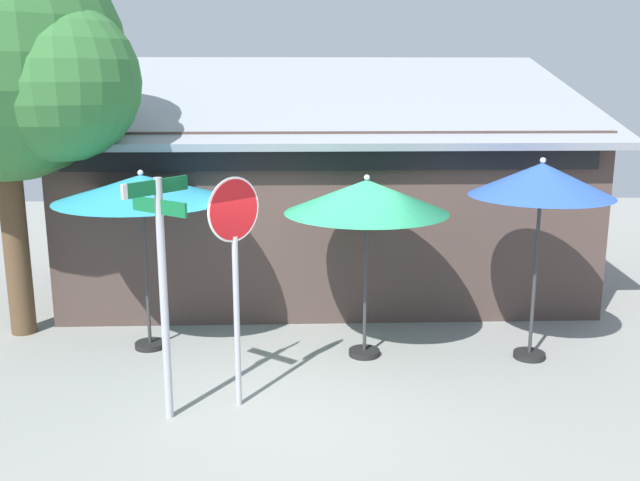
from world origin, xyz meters
name	(u,v)px	position (x,y,z in m)	size (l,w,h in m)	color
ground_plane	(316,385)	(0.00, 0.00, -0.05)	(28.00, 28.00, 0.10)	gray
cafe_building	(325,198)	(0.31, 4.69, 1.62)	(9.26, 5.60, 4.28)	#473833
street_sign_post	(162,274)	(-1.74, -0.93, 1.72)	(0.68, 0.73, 2.80)	#A8AAB2
stop_sign	(235,250)	(-0.95, -0.64, 1.92)	(0.54, 0.54, 2.77)	#A8AAB2
patio_umbrella_teal_left	(141,189)	(-2.39, 1.27, 2.34)	(2.42, 2.42, 2.61)	black
patio_umbrella_forest_green_center	(367,198)	(0.71, 0.86, 2.27)	(2.24, 2.24, 2.58)	black
patio_umbrella_royal_blue_right	(541,182)	(3.02, 0.68, 2.50)	(1.92, 1.92, 2.82)	black
shade_tree	(9,61)	(-4.28, 1.89, 4.07)	(3.90, 3.60, 5.96)	brown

